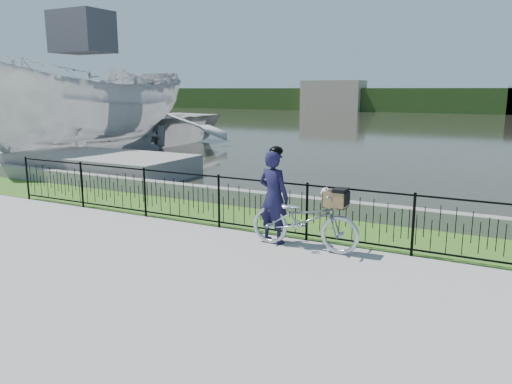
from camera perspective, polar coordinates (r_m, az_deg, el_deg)
The scene contains 12 objects.
ground at distance 8.92m, azimuth -4.18°, elevation -7.34°, with size 120.00×120.00×0.00m, color gray.
grass_strip at distance 11.11m, azimuth 2.92°, elevation -3.45°, with size 60.00×2.00×0.01m, color #38621E.
water at distance 40.49m, azimuth 21.44°, elevation 6.79°, with size 120.00×120.00×0.00m, color black.
quay_wall at distance 11.95m, azimuth 4.94°, elevation -1.42°, with size 60.00×0.30×0.40m, color gray.
fence at distance 10.09m, azimuth 0.56°, elevation -1.64°, with size 14.00×0.06×1.15m, color black, non-canonical shape.
far_treeline at distance 67.30m, azimuth 24.23°, elevation 9.50°, with size 120.00×6.00×3.00m, color #254018.
far_building_left at distance 68.92m, azimuth 8.82°, elevation 10.82°, with size 8.00×4.00×4.00m, color gray.
dock at distance 19.39m, azimuth -21.02°, elevation 3.36°, with size 10.00×3.00×0.70m, color gray.
bicycle_rig at distance 9.21m, azimuth 5.59°, elevation -3.11°, with size 2.09×0.73×1.21m.
cyclist at distance 9.47m, azimuth 2.02°, elevation -0.41°, with size 0.72×0.55×1.86m.
boat_near at distance 21.58m, azimuth -18.73°, elevation 9.07°, with size 4.73×10.85×5.89m.
boat_far at distance 26.27m, azimuth -15.72°, elevation 7.57°, with size 10.39×13.02×2.41m.
Camera 1 is at (4.48, -7.14, 2.91)m, focal length 35.00 mm.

